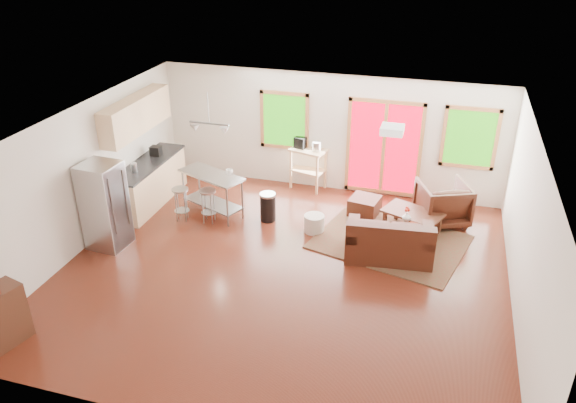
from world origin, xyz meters
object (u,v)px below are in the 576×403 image
(loveseat, at_px, (389,242))
(coffee_table, at_px, (413,215))
(kitchen_cart, at_px, (307,154))
(ottoman, at_px, (365,206))
(island, at_px, (212,186))
(rug, at_px, (390,242))
(refrigerator, at_px, (105,206))
(armchair, at_px, (443,201))

(loveseat, relative_size, coffee_table, 1.28)
(loveseat, xyz_separation_m, coffee_table, (0.31, 1.07, 0.05))
(kitchen_cart, bearing_deg, ottoman, -32.23)
(coffee_table, distance_m, island, 4.02)
(rug, relative_size, ottoman, 4.66)
(island, bearing_deg, loveseat, -10.96)
(loveseat, bearing_deg, island, 162.99)
(island, bearing_deg, coffee_table, 5.09)
(coffee_table, bearing_deg, loveseat, -106.10)
(refrigerator, bearing_deg, ottoman, 34.31)
(coffee_table, relative_size, ottoman, 2.22)
(loveseat, relative_size, island, 1.07)
(rug, relative_size, refrigerator, 1.62)
(coffee_table, xyz_separation_m, armchair, (0.53, 0.56, 0.10))
(coffee_table, bearing_deg, rug, -123.10)
(coffee_table, bearing_deg, island, -174.91)
(armchair, distance_m, kitchen_cart, 3.10)
(ottoman, xyz_separation_m, refrigerator, (-4.36, -2.51, 0.63))
(loveseat, xyz_separation_m, island, (-3.69, 0.71, 0.29))
(armchair, bearing_deg, island, -11.82)
(rug, xyz_separation_m, kitchen_cart, (-2.11, 1.89, 0.79))
(refrigerator, relative_size, island, 1.09)
(rug, relative_size, armchair, 2.80)
(kitchen_cart, bearing_deg, island, -131.94)
(rug, bearing_deg, loveseat, -86.77)
(island, xyz_separation_m, kitchen_cart, (1.55, 1.72, 0.20))
(armchair, xyz_separation_m, refrigerator, (-5.88, -2.62, 0.35))
(armchair, distance_m, refrigerator, 6.44)
(loveseat, bearing_deg, ottoman, 108.11)
(ottoman, distance_m, refrigerator, 5.07)
(rug, distance_m, armchair, 1.46)
(armchair, distance_m, island, 4.62)
(loveseat, distance_m, armchair, 1.84)
(island, height_order, kitchen_cart, kitchen_cart)
(rug, relative_size, loveseat, 1.65)
(coffee_table, height_order, kitchen_cart, kitchen_cart)
(armchair, xyz_separation_m, island, (-4.52, -0.92, 0.14))
(island, bearing_deg, armchair, 11.45)
(coffee_table, distance_m, ottoman, 1.10)
(ottoman, relative_size, kitchen_cart, 0.48)
(armchair, relative_size, ottoman, 1.66)
(loveseat, height_order, island, island)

